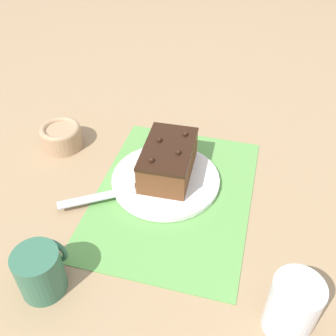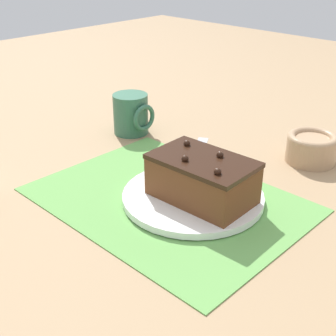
% 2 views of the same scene
% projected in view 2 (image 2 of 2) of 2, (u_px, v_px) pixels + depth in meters
% --- Properties ---
extents(ground_plane, '(3.00, 3.00, 0.00)m').
position_uv_depth(ground_plane, '(168.00, 200.00, 0.83)').
color(ground_plane, '#9E7F5B').
extents(placemat_woven, '(0.46, 0.34, 0.00)m').
position_uv_depth(placemat_woven, '(168.00, 199.00, 0.83)').
color(placemat_woven, '#609E4C').
rests_on(placemat_woven, ground_plane).
extents(cake_plate, '(0.25, 0.25, 0.01)m').
position_uv_depth(cake_plate, '(193.00, 196.00, 0.82)').
color(cake_plate, white).
rests_on(cake_plate, placemat_woven).
extents(chocolate_cake, '(0.18, 0.12, 0.08)m').
position_uv_depth(chocolate_cake, '(202.00, 178.00, 0.79)').
color(chocolate_cake, brown).
rests_on(chocolate_cake, cake_plate).
extents(serving_knife, '(0.15, 0.23, 0.01)m').
position_uv_depth(serving_knife, '(191.00, 171.00, 0.88)').
color(serving_knife, '#472D19').
rests_on(serving_knife, cake_plate).
extents(small_bowl, '(0.10, 0.10, 0.06)m').
position_uv_depth(small_bowl, '(312.00, 147.00, 0.96)').
color(small_bowl, tan).
rests_on(small_bowl, ground_plane).
extents(coffee_mug, '(0.09, 0.08, 0.09)m').
position_uv_depth(coffee_mug, '(131.00, 114.00, 1.09)').
color(coffee_mug, '#33664C').
rests_on(coffee_mug, ground_plane).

